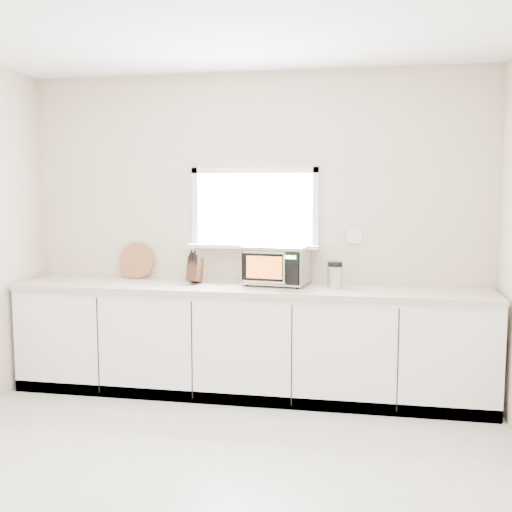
# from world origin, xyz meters

# --- Properties ---
(ground) EXTENTS (4.00, 4.00, 0.00)m
(ground) POSITION_xyz_m (0.00, 0.00, 0.00)
(ground) COLOR beige
(ground) RESTS_ON ground
(back_wall) EXTENTS (4.00, 0.17, 2.70)m
(back_wall) POSITION_xyz_m (0.00, 2.00, 1.36)
(back_wall) COLOR beige
(back_wall) RESTS_ON ground
(cabinets) EXTENTS (3.92, 0.60, 0.88)m
(cabinets) POSITION_xyz_m (0.00, 1.70, 0.44)
(cabinets) COLOR white
(cabinets) RESTS_ON ground
(countertop) EXTENTS (3.92, 0.64, 0.04)m
(countertop) POSITION_xyz_m (0.00, 1.69, 0.90)
(countertop) COLOR beige
(countertop) RESTS_ON cabinets
(microwave) EXTENTS (0.55, 0.47, 0.33)m
(microwave) POSITION_xyz_m (0.22, 1.82, 1.09)
(microwave) COLOR black
(microwave) RESTS_ON countertop
(knife_block) EXTENTS (0.11, 0.21, 0.29)m
(knife_block) POSITION_xyz_m (-0.47, 1.74, 1.04)
(knife_block) COLOR #402417
(knife_block) RESTS_ON countertop
(cutting_board) EXTENTS (0.32, 0.08, 0.32)m
(cutting_board) POSITION_xyz_m (-1.07, 1.94, 1.08)
(cutting_board) COLOR #9B643C
(cutting_board) RESTS_ON countertop
(coffee_grinder) EXTENTS (0.14, 0.14, 0.21)m
(coffee_grinder) POSITION_xyz_m (0.70, 1.75, 1.03)
(coffee_grinder) COLOR #B3B6BB
(coffee_grinder) RESTS_ON countertop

